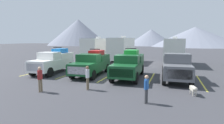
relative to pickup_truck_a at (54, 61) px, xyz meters
The scene contains 18 objects.
ground_plane 6.08m from the pickup_truck_a, ahead, with size 240.00×240.00×0.00m, color #38383D.
pickup_truck_a is the anchor object (origin of this frame).
pickup_truck_b 4.17m from the pickup_truck_a, ahead, with size 2.41×5.72×2.46m.
pickup_truck_c 7.82m from the pickup_truck_a, ahead, with size 2.43×5.96×2.57m.
pickup_truck_d 11.78m from the pickup_truck_a, ahead, with size 2.38×5.38×2.28m.
lot_stripe_a 2.24m from the pickup_truck_a, behind, with size 0.12×5.50×0.01m, color gold.
lot_stripe_b 2.33m from the pickup_truck_a, ahead, with size 0.12×5.50×0.01m, color gold.
lot_stripe_c 6.02m from the pickup_truck_a, ahead, with size 0.12×5.50×0.01m, color gold.
lot_stripe_d 9.87m from the pickup_truck_a, ahead, with size 0.12×5.50×0.01m, color gold.
lot_stripe_e 13.75m from the pickup_truck_a, ahead, with size 0.12×5.50×0.01m, color gold.
camper_trailer_a 10.99m from the pickup_truck_a, 90.48° to the left, with size 2.68×7.33×3.85m.
camper_trailer_b 11.12m from the pickup_truck_a, 66.94° to the left, with size 2.65×7.40×3.92m.
camper_trailer_c 15.48m from the pickup_truck_a, 40.69° to the left, with size 2.62×8.04×3.78m.
person_a 6.93m from the pickup_truck_a, 60.46° to the right, with size 0.23×0.36×1.65m.
person_b 7.63m from the pickup_truck_a, 37.06° to the right, with size 0.22×0.36×1.63m.
person_c 11.81m from the pickup_truck_a, 30.32° to the right, with size 0.23×0.33×1.53m.
dog 13.29m from the pickup_truck_a, 16.17° to the right, with size 0.38×0.98×0.61m.
mountain_ridge 83.83m from the pickup_truck_a, 85.00° to the left, with size 137.37×43.34×15.51m.
Camera 1 is at (5.49, -14.38, 3.37)m, focal length 28.65 mm.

